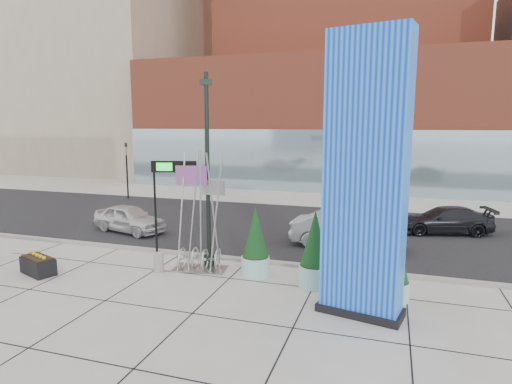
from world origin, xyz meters
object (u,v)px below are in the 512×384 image
(blue_pylon, at_px, (365,183))
(overhead_street_sign, at_px, (169,175))
(car_white_west, at_px, (129,219))
(car_silver_mid, at_px, (346,230))
(lamp_post, at_px, (208,190))
(concrete_bollard, at_px, (159,262))
(public_art_sculpture, at_px, (200,239))

(blue_pylon, xyz_separation_m, overhead_street_sign, (-7.99, 3.30, -0.46))
(overhead_street_sign, xyz_separation_m, car_white_west, (-3.93, 2.87, -2.71))
(blue_pylon, xyz_separation_m, car_silver_mid, (-1.09, 6.64, -3.06))
(lamp_post, bearing_deg, overhead_street_sign, 159.19)
(lamp_post, height_order, car_silver_mid, lamp_post)
(lamp_post, bearing_deg, car_white_west, 148.67)
(concrete_bollard, xyz_separation_m, car_white_west, (-4.48, 4.81, 0.33))
(blue_pylon, height_order, car_white_west, blue_pylon)
(overhead_street_sign, bearing_deg, lamp_post, -35.62)
(public_art_sculpture, relative_size, car_silver_mid, 0.93)
(car_white_west, bearing_deg, public_art_sculpture, -111.06)
(car_white_west, bearing_deg, concrete_bollard, -123.01)
(blue_pylon, height_order, overhead_street_sign, blue_pylon)
(blue_pylon, xyz_separation_m, public_art_sculpture, (-6.05, 2.06, -2.68))
(concrete_bollard, xyz_separation_m, overhead_street_sign, (-0.55, 1.94, 3.04))
(car_white_west, bearing_deg, blue_pylon, -103.39)
(overhead_street_sign, bearing_deg, blue_pylon, -37.28)
(lamp_post, bearing_deg, blue_pylon, -23.06)
(lamp_post, bearing_deg, public_art_sculpture, -109.63)
(overhead_street_sign, bearing_deg, concrete_bollard, -88.96)
(lamp_post, xyz_separation_m, concrete_bollard, (-1.55, -1.14, -2.64))
(car_white_west, height_order, car_silver_mid, car_silver_mid)
(lamp_post, distance_m, overhead_street_sign, 2.28)
(lamp_post, relative_size, overhead_street_sign, 1.85)
(public_art_sculpture, bearing_deg, car_silver_mid, 35.53)
(public_art_sculpture, distance_m, car_silver_mid, 6.77)
(concrete_bollard, bearing_deg, car_silver_mid, 39.71)
(overhead_street_sign, height_order, car_white_west, overhead_street_sign)
(concrete_bollard, bearing_deg, overhead_street_sign, 105.85)
(overhead_street_sign, bearing_deg, car_silver_mid, 11.00)
(public_art_sculpture, bearing_deg, car_white_west, 137.73)
(lamp_post, relative_size, car_white_west, 1.82)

